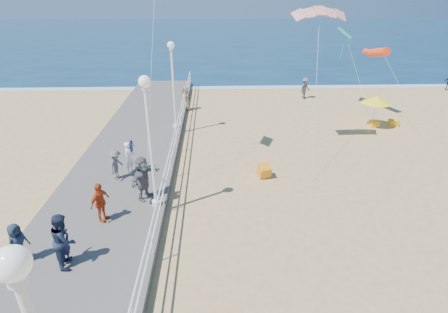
{
  "coord_description": "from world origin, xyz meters",
  "views": [
    {
      "loc": [
        -3.0,
        -12.2,
        8.36
      ],
      "look_at": [
        -2.5,
        2.0,
        1.6
      ],
      "focal_mm": 28.0,
      "sensor_mm": 36.0,
      "label": 1
    }
  ],
  "objects_px": {
    "spectator_3": "(100,202)",
    "beach_walker_c": "(186,99)",
    "toddler_held": "(132,147)",
    "box_kite": "(264,172)",
    "lamp_post_mid": "(149,131)",
    "spectator_0": "(62,244)",
    "spectator_5": "(143,178)",
    "spectator_4": "(18,243)",
    "beach_chair_left": "(393,123)",
    "lamp_post_far": "(173,77)",
    "spectator_7": "(64,240)",
    "beach_chair_right": "(374,124)",
    "beach_umbrella": "(376,100)",
    "beach_walker_a": "(305,88)",
    "woman_holding_toddler": "(129,157)",
    "spectator_2": "(116,165)"
  },
  "relations": [
    {
      "from": "spectator_3",
      "to": "beach_walker_c",
      "type": "relative_size",
      "value": 0.87
    },
    {
      "from": "spectator_7",
      "to": "beach_walker_a",
      "type": "distance_m",
      "value": 23.66
    },
    {
      "from": "woman_holding_toddler",
      "to": "beach_umbrella",
      "type": "bearing_deg",
      "value": -42.76
    },
    {
      "from": "spectator_5",
      "to": "beach_walker_a",
      "type": "distance_m",
      "value": 19.44
    },
    {
      "from": "lamp_post_mid",
      "to": "lamp_post_far",
      "type": "distance_m",
      "value": 9.0
    },
    {
      "from": "toddler_held",
      "to": "beach_walker_c",
      "type": "distance_m",
      "value": 10.88
    },
    {
      "from": "spectator_0",
      "to": "beach_chair_right",
      "type": "distance_m",
      "value": 20.52
    },
    {
      "from": "lamp_post_far",
      "to": "spectator_7",
      "type": "xyz_separation_m",
      "value": [
        -2.35,
        -12.31,
        -2.33
      ]
    },
    {
      "from": "spectator_0",
      "to": "spectator_3",
      "type": "height_order",
      "value": "spectator_3"
    },
    {
      "from": "lamp_post_far",
      "to": "spectator_2",
      "type": "relative_size",
      "value": 3.73
    },
    {
      "from": "toddler_held",
      "to": "beach_chair_left",
      "type": "relative_size",
      "value": 1.4
    },
    {
      "from": "spectator_7",
      "to": "box_kite",
      "type": "height_order",
      "value": "spectator_7"
    },
    {
      "from": "beach_walker_a",
      "to": "beach_umbrella",
      "type": "bearing_deg",
      "value": -109.41
    },
    {
      "from": "lamp_post_mid",
      "to": "spectator_5",
      "type": "distance_m",
      "value": 2.45
    },
    {
      "from": "spectator_3",
      "to": "beach_walker_c",
      "type": "bearing_deg",
      "value": 17.03
    },
    {
      "from": "spectator_7",
      "to": "beach_umbrella",
      "type": "bearing_deg",
      "value": -63.87
    },
    {
      "from": "woman_holding_toddler",
      "to": "spectator_2",
      "type": "xyz_separation_m",
      "value": [
        -0.48,
        -0.65,
        -0.06
      ]
    },
    {
      "from": "box_kite",
      "to": "beach_chair_left",
      "type": "relative_size",
      "value": 1.09
    },
    {
      "from": "toddler_held",
      "to": "beach_chair_left",
      "type": "bearing_deg",
      "value": -44.28
    },
    {
      "from": "spectator_0",
      "to": "beach_walker_a",
      "type": "relative_size",
      "value": 0.82
    },
    {
      "from": "lamp_post_mid",
      "to": "beach_umbrella",
      "type": "relative_size",
      "value": 2.49
    },
    {
      "from": "spectator_4",
      "to": "beach_chair_right",
      "type": "distance_m",
      "value": 21.58
    },
    {
      "from": "lamp_post_far",
      "to": "beach_chair_left",
      "type": "height_order",
      "value": "lamp_post_far"
    },
    {
      "from": "lamp_post_far",
      "to": "beach_chair_left",
      "type": "relative_size",
      "value": 9.67
    },
    {
      "from": "spectator_4",
      "to": "spectator_7",
      "type": "distance_m",
      "value": 1.57
    },
    {
      "from": "lamp_post_far",
      "to": "spectator_4",
      "type": "height_order",
      "value": "lamp_post_far"
    },
    {
      "from": "lamp_post_far",
      "to": "spectator_2",
      "type": "height_order",
      "value": "lamp_post_far"
    },
    {
      "from": "lamp_post_far",
      "to": "beach_chair_left",
      "type": "bearing_deg",
      "value": 3.61
    },
    {
      "from": "spectator_5",
      "to": "beach_walker_c",
      "type": "xyz_separation_m",
      "value": [
        0.9,
        13.25,
        -0.43
      ]
    },
    {
      "from": "toddler_held",
      "to": "spectator_0",
      "type": "bearing_deg",
      "value": -165.44
    },
    {
      "from": "spectator_4",
      "to": "beach_chair_left",
      "type": "bearing_deg",
      "value": -34.76
    },
    {
      "from": "woman_holding_toddler",
      "to": "toddler_held",
      "type": "height_order",
      "value": "toddler_held"
    },
    {
      "from": "spectator_7",
      "to": "woman_holding_toddler",
      "type": "bearing_deg",
      "value": -20.24
    },
    {
      "from": "beach_walker_c",
      "to": "beach_chair_left",
      "type": "relative_size",
      "value": 3.34
    },
    {
      "from": "lamp_post_mid",
      "to": "beach_walker_c",
      "type": "distance_m",
      "value": 14.1
    },
    {
      "from": "box_kite",
      "to": "beach_chair_left",
      "type": "height_order",
      "value": "box_kite"
    },
    {
      "from": "lamp_post_far",
      "to": "beach_umbrella",
      "type": "bearing_deg",
      "value": 2.7
    },
    {
      "from": "spectator_4",
      "to": "spectator_5",
      "type": "distance_m",
      "value": 5.01
    },
    {
      "from": "lamp_post_far",
      "to": "toddler_held",
      "type": "xyz_separation_m",
      "value": [
        -1.49,
        -5.88,
        -2.03
      ]
    },
    {
      "from": "box_kite",
      "to": "spectator_3",
      "type": "bearing_deg",
      "value": -165.44
    },
    {
      "from": "beach_walker_a",
      "to": "spectator_0",
      "type": "bearing_deg",
      "value": -163.66
    },
    {
      "from": "spectator_0",
      "to": "spectator_5",
      "type": "height_order",
      "value": "spectator_5"
    },
    {
      "from": "spectator_0",
      "to": "beach_chair_right",
      "type": "relative_size",
      "value": 2.68
    },
    {
      "from": "spectator_5",
      "to": "beach_walker_a",
      "type": "relative_size",
      "value": 1.05
    },
    {
      "from": "spectator_4",
      "to": "box_kite",
      "type": "relative_size",
      "value": 2.37
    },
    {
      "from": "spectator_3",
      "to": "beach_walker_c",
      "type": "height_order",
      "value": "spectator_3"
    },
    {
      "from": "spectator_3",
      "to": "spectator_2",
      "type": "bearing_deg",
      "value": 29.41
    },
    {
      "from": "spectator_4",
      "to": "beach_umbrella",
      "type": "relative_size",
      "value": 0.66
    },
    {
      "from": "toddler_held",
      "to": "box_kite",
      "type": "xyz_separation_m",
      "value": [
        6.34,
        -0.24,
        -1.33
      ]
    },
    {
      "from": "spectator_3",
      "to": "spectator_7",
      "type": "bearing_deg",
      "value": -165.46
    }
  ]
}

